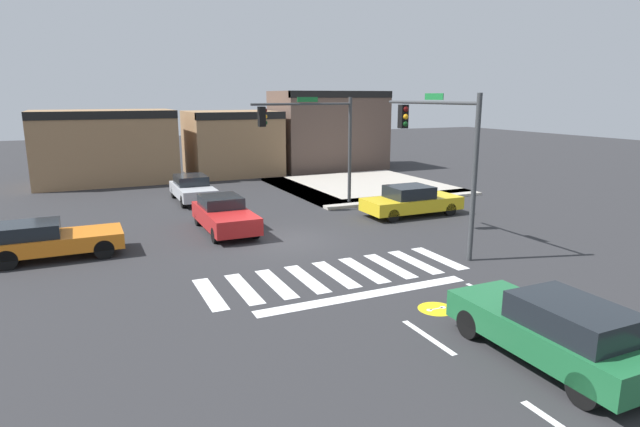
% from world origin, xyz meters
% --- Properties ---
extents(ground_plane, '(120.00, 120.00, 0.00)m').
position_xyz_m(ground_plane, '(0.00, 0.00, 0.00)').
color(ground_plane, '#2B2B2D').
extents(crosswalk_near, '(8.73, 2.77, 0.01)m').
position_xyz_m(crosswalk_near, '(0.00, -4.50, 0.00)').
color(crosswalk_near, silver).
rests_on(crosswalk_near, ground_plane).
extents(lane_markings, '(6.80, 24.25, 0.01)m').
position_xyz_m(lane_markings, '(1.06, -12.74, 0.00)').
color(lane_markings, white).
rests_on(lane_markings, ground_plane).
extents(bike_detector_marking, '(1.00, 1.00, 0.01)m').
position_xyz_m(bike_detector_marking, '(1.22, -8.20, 0.00)').
color(bike_detector_marking, yellow).
rests_on(bike_detector_marking, ground_plane).
extents(curb_corner_northeast, '(10.00, 10.60, 0.15)m').
position_xyz_m(curb_corner_northeast, '(8.49, 9.42, 0.07)').
color(curb_corner_northeast, '#B2AA9E').
rests_on(curb_corner_northeast, ground_plane).
extents(storefront_row, '(24.99, 5.91, 6.04)m').
position_xyz_m(storefront_row, '(3.34, 18.65, 2.64)').
color(storefront_row, '#93704C').
rests_on(storefront_row, ground_plane).
extents(traffic_signal_southeast, '(0.32, 5.56, 5.77)m').
position_xyz_m(traffic_signal_southeast, '(4.94, -3.15, 4.06)').
color(traffic_signal_southeast, '#383A3D').
rests_on(traffic_signal_southeast, ground_plane).
extents(traffic_signal_northeast, '(5.42, 0.32, 5.61)m').
position_xyz_m(traffic_signal_northeast, '(3.56, 5.27, 3.96)').
color(traffic_signal_northeast, '#383A3D').
rests_on(traffic_signal_northeast, ground_plane).
extents(car_yellow, '(4.79, 1.95, 1.45)m').
position_xyz_m(car_yellow, '(7.16, 1.70, 0.71)').
color(car_yellow, gold).
rests_on(car_yellow, ground_plane).
extents(car_red, '(1.86, 4.68, 1.43)m').
position_xyz_m(car_red, '(-1.82, 2.53, 0.72)').
color(car_red, red).
rests_on(car_red, ground_plane).
extents(car_green, '(1.78, 4.64, 1.54)m').
position_xyz_m(car_green, '(1.65, -11.65, 0.78)').
color(car_green, '#1E6638').
rests_on(car_green, ground_plane).
extents(car_orange, '(4.41, 1.90, 1.35)m').
position_xyz_m(car_orange, '(-8.46, 1.30, 0.71)').
color(car_orange, orange).
rests_on(car_orange, ground_plane).
extents(car_silver, '(1.83, 4.37, 1.39)m').
position_xyz_m(car_silver, '(-1.73, 9.66, 0.71)').
color(car_silver, '#B7BABF').
rests_on(car_silver, ground_plane).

